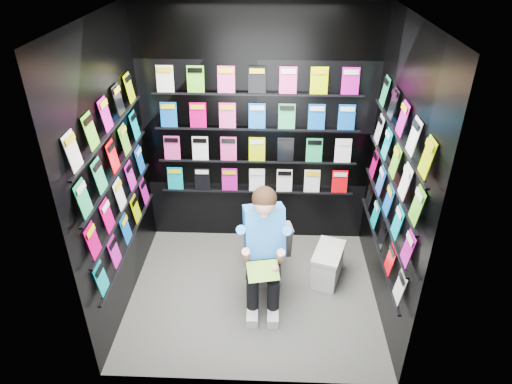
{
  "coord_description": "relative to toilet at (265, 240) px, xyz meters",
  "views": [
    {
      "loc": [
        0.16,
        -3.38,
        3.17
      ],
      "look_at": [
        0.02,
        0.15,
        1.08
      ],
      "focal_mm": 32.0,
      "sensor_mm": 36.0,
      "label": 1
    }
  ],
  "objects": [
    {
      "name": "toilet",
      "position": [
        0.0,
        0.0,
        0.0
      ],
      "size": [
        0.56,
        0.82,
        0.73
      ],
      "primitive_type": "imported",
      "rotation": [
        0.0,
        0.0,
        3.34
      ],
      "color": "white",
      "rests_on": "floor"
    },
    {
      "name": "held_comic",
      "position": [
        0.0,
        -0.73,
        0.21
      ],
      "size": [
        0.3,
        0.21,
        0.12
      ],
      "primitive_type": "cube",
      "rotation": [
        -0.96,
        0.0,
        0.2
      ],
      "color": "green",
      "rests_on": "reader"
    },
    {
      "name": "comics_right",
      "position": [
        1.07,
        -0.39,
        0.94
      ],
      "size": [
        0.06,
        1.7,
        1.37
      ],
      "primitive_type": null,
      "color": "#C6015E",
      "rests_on": "wall_right"
    },
    {
      "name": "longbox_lid",
      "position": [
        0.64,
        -0.13,
        -0.02
      ],
      "size": [
        0.39,
        0.52,
        0.03
      ],
      "primitive_type": "cube",
      "rotation": [
        0.0,
        0.0,
        -0.32
      ],
      "color": "silver",
      "rests_on": "longbox"
    },
    {
      "name": "wall_front",
      "position": [
        -0.1,
        -1.39,
        0.93
      ],
      "size": [
        2.4,
        0.04,
        2.6
      ],
      "primitive_type": "cube",
      "color": "black",
      "rests_on": "floor"
    },
    {
      "name": "ceiling",
      "position": [
        -0.1,
        -0.39,
        2.23
      ],
      "size": [
        2.4,
        2.4,
        0.0
      ],
      "primitive_type": "plane",
      "color": "white",
      "rests_on": "floor"
    },
    {
      "name": "wall_right",
      "position": [
        1.1,
        -0.39,
        0.93
      ],
      "size": [
        0.04,
        2.0,
        2.6
      ],
      "primitive_type": "cube",
      "color": "black",
      "rests_on": "floor"
    },
    {
      "name": "wall_back",
      "position": [
        -0.1,
        0.61,
        0.93
      ],
      "size": [
        2.4,
        0.04,
        2.6
      ],
      "primitive_type": "cube",
      "color": "black",
      "rests_on": "floor"
    },
    {
      "name": "wall_left",
      "position": [
        -1.3,
        -0.39,
        0.93
      ],
      "size": [
        0.04,
        2.0,
        2.6
      ],
      "primitive_type": "cube",
      "color": "black",
      "rests_on": "floor"
    },
    {
      "name": "comics_back",
      "position": [
        -0.1,
        0.58,
        0.94
      ],
      "size": [
        2.1,
        0.06,
        1.37
      ],
      "primitive_type": null,
      "color": "#C6015E",
      "rests_on": "wall_back"
    },
    {
      "name": "reader",
      "position": [
        0.0,
        -0.38,
        0.38
      ],
      "size": [
        0.63,
        0.8,
        1.32
      ],
      "primitive_type": null,
      "rotation": [
        0.0,
        0.0,
        0.2
      ],
      "color": "#277FE9",
      "rests_on": "toilet"
    },
    {
      "name": "comics_left",
      "position": [
        -1.27,
        -0.39,
        0.94
      ],
      "size": [
        0.06,
        1.7,
        1.37
      ],
      "primitive_type": null,
      "color": "#C6015E",
      "rests_on": "wall_left"
    },
    {
      "name": "floor",
      "position": [
        -0.1,
        -0.39,
        -0.37
      ],
      "size": [
        2.4,
        2.4,
        0.0
      ],
      "primitive_type": "plane",
      "color": "#5D5D5A",
      "rests_on": "ground"
    },
    {
      "name": "longbox",
      "position": [
        0.64,
        -0.13,
        -0.2
      ],
      "size": [
        0.36,
        0.49,
        0.33
      ],
      "primitive_type": "cube",
      "rotation": [
        0.0,
        0.0,
        -0.32
      ],
      "color": "silver",
      "rests_on": "floor"
    }
  ]
}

